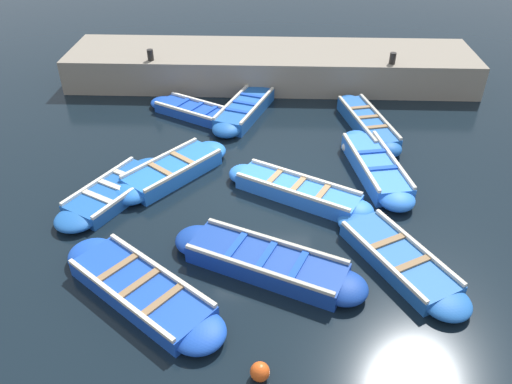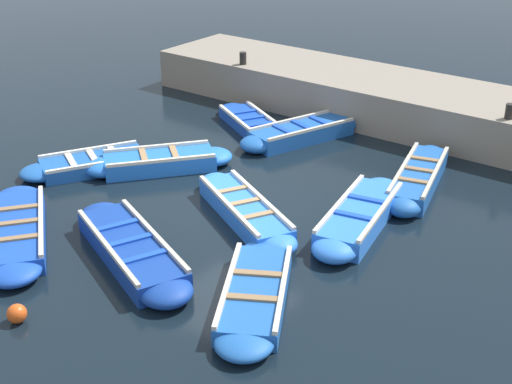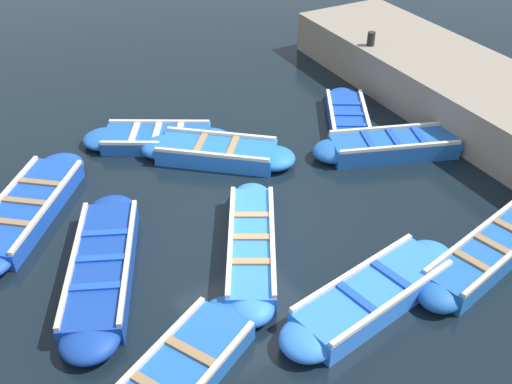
{
  "view_description": "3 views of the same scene",
  "coord_description": "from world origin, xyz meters",
  "px_view_note": "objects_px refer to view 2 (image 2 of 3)",
  "views": [
    {
      "loc": [
        9.88,
        0.13,
        6.85
      ],
      "look_at": [
        0.75,
        -0.22,
        0.44
      ],
      "focal_mm": 35.0,
      "sensor_mm": 36.0,
      "label": 1
    },
    {
      "loc": [
        10.28,
        8.48,
        6.65
      ],
      "look_at": [
        0.02,
        0.8,
        0.5
      ],
      "focal_mm": 50.0,
      "sensor_mm": 36.0,
      "label": 2
    },
    {
      "loc": [
        3.99,
        7.75,
        7.0
      ],
      "look_at": [
        -0.49,
        -0.62,
        0.2
      ],
      "focal_mm": 42.0,
      "sensor_mm": 36.0,
      "label": 3
    }
  ],
  "objects_px": {
    "boat_far_corner": "(94,163)",
    "buoy_yellow_far": "(360,193)",
    "boat_mid_row": "(245,210)",
    "boat_bow_out": "(159,162)",
    "buoy_orange_near": "(17,314)",
    "boat_stern_in": "(16,231)",
    "boat_centre": "(419,178)",
    "bollard_mid_north": "(510,111)",
    "bollard_north": "(243,58)",
    "boat_near_quay": "(302,133)",
    "boat_end_of_row": "(131,250)",
    "boat_alongside": "(251,124)",
    "boat_inner_gap": "(255,294)",
    "boat_drifting": "(360,217)"
  },
  "relations": [
    {
      "from": "boat_near_quay",
      "to": "boat_end_of_row",
      "type": "distance_m",
      "value": 6.77
    },
    {
      "from": "boat_end_of_row",
      "to": "boat_centre",
      "type": "distance_m",
      "value": 6.56
    },
    {
      "from": "bollard_north",
      "to": "buoy_yellow_far",
      "type": "xyz_separation_m",
      "value": [
        3.68,
        5.97,
        -1.15
      ]
    },
    {
      "from": "boat_near_quay",
      "to": "buoy_yellow_far",
      "type": "bearing_deg",
      "value": 54.03
    },
    {
      "from": "boat_stern_in",
      "to": "boat_mid_row",
      "type": "xyz_separation_m",
      "value": [
        -3.24,
        2.95,
        0.01
      ]
    },
    {
      "from": "boat_stern_in",
      "to": "boat_mid_row",
      "type": "relative_size",
      "value": 1.03
    },
    {
      "from": "boat_far_corner",
      "to": "bollard_mid_north",
      "type": "xyz_separation_m",
      "value": [
        -6.04,
        7.39,
        1.12
      ]
    },
    {
      "from": "buoy_orange_near",
      "to": "boat_bow_out",
      "type": "bearing_deg",
      "value": -157.39
    },
    {
      "from": "boat_bow_out",
      "to": "bollard_north",
      "type": "xyz_separation_m",
      "value": [
        -5.12,
        -1.52,
        1.09
      ]
    },
    {
      "from": "buoy_orange_near",
      "to": "boat_far_corner",
      "type": "bearing_deg",
      "value": -143.03
    },
    {
      "from": "boat_mid_row",
      "to": "boat_drifting",
      "type": "xyz_separation_m",
      "value": [
        -1.12,
        1.98,
        0.02
      ]
    },
    {
      "from": "boat_inner_gap",
      "to": "boat_alongside",
      "type": "relative_size",
      "value": 1.05
    },
    {
      "from": "buoy_yellow_far",
      "to": "boat_far_corner",
      "type": "bearing_deg",
      "value": -67.41
    },
    {
      "from": "bollard_mid_north",
      "to": "buoy_yellow_far",
      "type": "distance_m",
      "value": 4.23
    },
    {
      "from": "boat_end_of_row",
      "to": "boat_far_corner",
      "type": "height_order",
      "value": "boat_end_of_row"
    },
    {
      "from": "boat_bow_out",
      "to": "boat_drifting",
      "type": "relative_size",
      "value": 0.86
    },
    {
      "from": "boat_centre",
      "to": "buoy_yellow_far",
      "type": "height_order",
      "value": "boat_centre"
    },
    {
      "from": "boat_bow_out",
      "to": "boat_centre",
      "type": "distance_m",
      "value": 5.85
    },
    {
      "from": "boat_bow_out",
      "to": "buoy_orange_near",
      "type": "height_order",
      "value": "boat_bow_out"
    },
    {
      "from": "boat_stern_in",
      "to": "boat_centre",
      "type": "height_order",
      "value": "boat_centre"
    },
    {
      "from": "boat_centre",
      "to": "bollard_north",
      "type": "distance_m",
      "value": 7.2
    },
    {
      "from": "boat_mid_row",
      "to": "bollard_north",
      "type": "relative_size",
      "value": 10.28
    },
    {
      "from": "boat_near_quay",
      "to": "bollard_mid_north",
      "type": "xyz_separation_m",
      "value": [
        -1.61,
        4.59,
        1.08
      ]
    },
    {
      "from": "bollard_mid_north",
      "to": "boat_centre",
      "type": "bearing_deg",
      "value": -22.82
    },
    {
      "from": "boat_bow_out",
      "to": "boat_mid_row",
      "type": "xyz_separation_m",
      "value": [
        0.77,
        3.07,
        -0.0
      ]
    },
    {
      "from": "boat_near_quay",
      "to": "buoy_orange_near",
      "type": "bearing_deg",
      "value": 4.67
    },
    {
      "from": "boat_far_corner",
      "to": "buoy_yellow_far",
      "type": "bearing_deg",
      "value": 112.59
    },
    {
      "from": "boat_alongside",
      "to": "boat_centre",
      "type": "height_order",
      "value": "boat_centre"
    },
    {
      "from": "buoy_orange_near",
      "to": "boat_alongside",
      "type": "bearing_deg",
      "value": -165.96
    },
    {
      "from": "boat_near_quay",
      "to": "boat_centre",
      "type": "bearing_deg",
      "value": 77.6
    },
    {
      "from": "bollard_north",
      "to": "buoy_yellow_far",
      "type": "relative_size",
      "value": 1.37
    },
    {
      "from": "bollard_mid_north",
      "to": "buoy_yellow_far",
      "type": "height_order",
      "value": "bollard_mid_north"
    },
    {
      "from": "boat_centre",
      "to": "boat_bow_out",
      "type": "bearing_deg",
      "value": -62.29
    },
    {
      "from": "boat_centre",
      "to": "boat_drifting",
      "type": "relative_size",
      "value": 1.0
    },
    {
      "from": "boat_bow_out",
      "to": "boat_inner_gap",
      "type": "xyz_separation_m",
      "value": [
        2.96,
        4.98,
        -0.03
      ]
    },
    {
      "from": "boat_bow_out",
      "to": "bollard_north",
      "type": "distance_m",
      "value": 5.45
    },
    {
      "from": "boat_stern_in",
      "to": "boat_drifting",
      "type": "distance_m",
      "value": 6.58
    },
    {
      "from": "boat_near_quay",
      "to": "buoy_orange_near",
      "type": "relative_size",
      "value": 11.81
    },
    {
      "from": "boat_inner_gap",
      "to": "buoy_yellow_far",
      "type": "bearing_deg",
      "value": -173.14
    },
    {
      "from": "boat_far_corner",
      "to": "boat_mid_row",
      "type": "distance_m",
      "value": 4.28
    },
    {
      "from": "boat_mid_row",
      "to": "boat_centre",
      "type": "distance_m",
      "value": 4.08
    },
    {
      "from": "boat_alongside",
      "to": "bollard_mid_north",
      "type": "height_order",
      "value": "bollard_mid_north"
    },
    {
      "from": "boat_stern_in",
      "to": "bollard_north",
      "type": "xyz_separation_m",
      "value": [
        -9.13,
        -1.64,
        1.1
      ]
    },
    {
      "from": "bollard_mid_north",
      "to": "boat_mid_row",
      "type": "bearing_deg",
      "value": -27.89
    },
    {
      "from": "boat_stern_in",
      "to": "buoy_orange_near",
      "type": "height_order",
      "value": "boat_stern_in"
    },
    {
      "from": "boat_far_corner",
      "to": "bollard_mid_north",
      "type": "height_order",
      "value": "bollard_mid_north"
    },
    {
      "from": "boat_mid_row",
      "to": "buoy_orange_near",
      "type": "relative_size",
      "value": 11.59
    },
    {
      "from": "boat_end_of_row",
      "to": "boat_drifting",
      "type": "height_order",
      "value": "boat_drifting"
    },
    {
      "from": "boat_alongside",
      "to": "bollard_mid_north",
      "type": "distance_m",
      "value": 6.44
    },
    {
      "from": "buoy_orange_near",
      "to": "bollard_north",
      "type": "bearing_deg",
      "value": -160.22
    }
  ]
}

